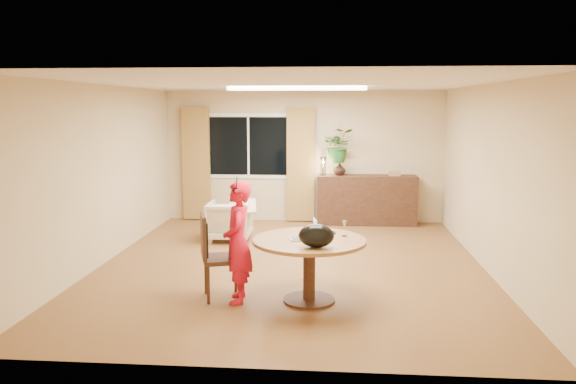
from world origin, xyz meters
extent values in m
plane|color=brown|center=(0.00, 0.00, 0.00)|extent=(6.50, 6.50, 0.00)
plane|color=white|center=(0.00, 0.00, 2.60)|extent=(6.50, 6.50, 0.00)
plane|color=tan|center=(0.00, 3.25, 1.30)|extent=(5.50, 0.00, 5.50)
plane|color=tan|center=(-2.75, 0.00, 1.30)|extent=(0.00, 6.50, 6.50)
plane|color=tan|center=(2.75, 0.00, 1.30)|extent=(0.00, 6.50, 6.50)
cube|color=white|center=(-1.10, 3.23, 1.50)|extent=(1.70, 0.02, 1.30)
cube|color=black|center=(-1.10, 3.22, 1.50)|extent=(1.55, 0.01, 1.15)
cube|color=white|center=(-1.10, 3.22, 1.50)|extent=(0.04, 0.01, 1.15)
cube|color=olive|center=(-2.15, 3.15, 1.15)|extent=(0.55, 0.08, 2.25)
cube|color=olive|center=(-0.05, 3.15, 1.15)|extent=(0.55, 0.08, 2.25)
cube|color=white|center=(0.00, 1.20, 2.57)|extent=(2.20, 0.35, 0.05)
cylinder|color=brown|center=(0.33, -1.48, 0.73)|extent=(1.33, 1.33, 0.04)
cylinder|color=black|center=(0.33, -1.48, 0.36)|extent=(0.14, 0.14, 0.71)
cylinder|color=black|center=(0.33, -1.48, 0.02)|extent=(0.61, 0.61, 0.03)
imported|color=red|center=(-0.51, -1.55, 0.72)|extent=(0.56, 0.41, 1.43)
imported|color=beige|center=(-1.18, 1.48, 0.34)|extent=(0.72, 0.74, 0.67)
cube|color=black|center=(1.25, 3.01, 0.48)|extent=(1.92, 0.47, 0.96)
imported|color=black|center=(0.71, 3.01, 1.08)|extent=(0.27, 0.27, 0.25)
imported|color=#225C22|center=(0.69, 3.01, 1.54)|extent=(0.63, 0.55, 0.66)
camera|label=1|loc=(0.59, -7.86, 2.29)|focal=35.00mm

